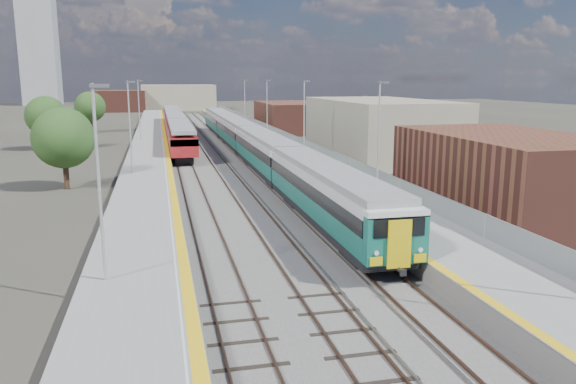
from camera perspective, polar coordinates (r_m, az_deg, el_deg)
name	(u,v)px	position (r m, az deg, el deg)	size (l,w,h in m)	color
ground	(231,156)	(64.76, -5.85, 3.69)	(320.00, 320.00, 0.00)	#47443A
ballast_bed	(209,153)	(66.98, -8.04, 3.92)	(10.50, 155.00, 0.06)	#565451
tracks	(213,151)	(68.68, -7.66, 4.18)	(8.96, 160.00, 0.17)	#4C3323
platform_right	(271,147)	(67.97, -1.69, 4.56)	(4.70, 155.00, 8.52)	slate
platform_left	(150,151)	(66.68, -13.89, 4.09)	(4.30, 155.00, 8.52)	slate
buildings	(115,71)	(152.63, -17.19, 11.71)	(72.00, 185.50, 40.00)	brown
green_train	(249,140)	(60.87, -4.02, 5.29)	(2.81, 78.36, 3.10)	black
red_train	(175,125)	(84.09, -11.38, 6.72)	(2.78, 56.34, 3.51)	black
tree_a	(63,138)	(47.65, -21.86, 5.11)	(4.80, 4.80, 6.51)	#382619
tree_b	(46,116)	(75.51, -23.39, 7.09)	(4.88, 4.88, 6.62)	#382619
tree_c	(90,107)	(97.51, -19.47, 8.16)	(4.91, 4.91, 6.65)	#382619
tree_d	(365,111)	(85.33, 7.83, 8.12)	(4.55, 4.55, 6.16)	#382619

